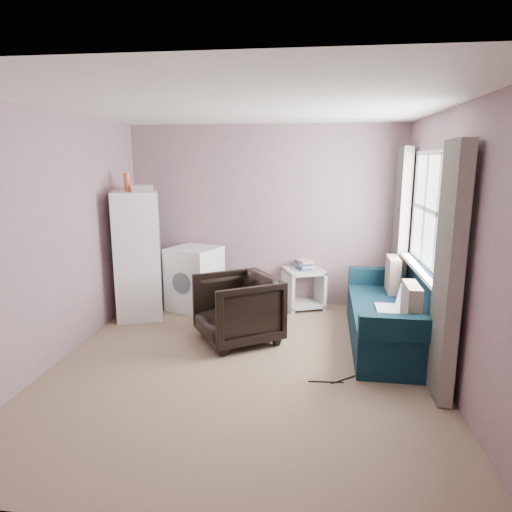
{
  "coord_description": "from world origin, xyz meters",
  "views": [
    {
      "loc": [
        0.66,
        -4.21,
        2.03
      ],
      "look_at": [
        0.05,
        0.6,
        1.0
      ],
      "focal_mm": 32.0,
      "sensor_mm": 36.0,
      "label": 1
    }
  ],
  "objects_px": {
    "fridge": "(137,255)",
    "washing_machine": "(195,277)",
    "side_table": "(303,285)",
    "sofa": "(400,316)",
    "armchair": "(237,306)"
  },
  "relations": [
    {
      "from": "fridge",
      "to": "washing_machine",
      "type": "xyz_separation_m",
      "value": [
        0.63,
        0.43,
        -0.38
      ]
    },
    {
      "from": "fridge",
      "to": "side_table",
      "type": "relative_size",
      "value": 2.73
    },
    {
      "from": "washing_machine",
      "to": "side_table",
      "type": "bearing_deg",
      "value": 28.59
    },
    {
      "from": "sofa",
      "to": "fridge",
      "type": "bearing_deg",
      "value": 172.17
    },
    {
      "from": "fridge",
      "to": "sofa",
      "type": "xyz_separation_m",
      "value": [
        3.21,
        -0.52,
        -0.5
      ]
    },
    {
      "from": "sofa",
      "to": "armchair",
      "type": "bearing_deg",
      "value": -174.36
    },
    {
      "from": "armchair",
      "to": "washing_machine",
      "type": "xyz_separation_m",
      "value": [
        -0.78,
        1.08,
        0.03
      ]
    },
    {
      "from": "side_table",
      "to": "sofa",
      "type": "relative_size",
      "value": 0.33
    },
    {
      "from": "fridge",
      "to": "armchair",
      "type": "bearing_deg",
      "value": -45.69
    },
    {
      "from": "fridge",
      "to": "side_table",
      "type": "xyz_separation_m",
      "value": [
        2.12,
        0.64,
        -0.51
      ]
    },
    {
      "from": "side_table",
      "to": "armchair",
      "type": "bearing_deg",
      "value": -118.71
    },
    {
      "from": "armchair",
      "to": "sofa",
      "type": "bearing_deg",
      "value": 61.56
    },
    {
      "from": "washing_machine",
      "to": "side_table",
      "type": "relative_size",
      "value": 1.26
    },
    {
      "from": "washing_machine",
      "to": "armchair",
      "type": "bearing_deg",
      "value": -33.92
    },
    {
      "from": "washing_machine",
      "to": "side_table",
      "type": "height_order",
      "value": "washing_machine"
    }
  ]
}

